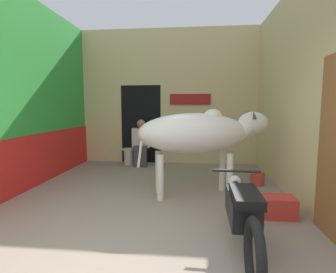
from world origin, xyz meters
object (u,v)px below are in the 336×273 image
(crate, at_px, (278,207))
(bucket, at_px, (257,178))
(shopkeeper_seated, at_px, (141,142))
(motorcycle_near, at_px, (242,211))
(cow, at_px, (199,133))
(plastic_stool, at_px, (129,156))

(crate, height_order, bucket, crate)
(shopkeeper_seated, bearing_deg, crate, -48.98)
(crate, bearing_deg, motorcycle_near, -125.73)
(shopkeeper_seated, xyz_separation_m, crate, (2.50, -2.88, -0.48))
(bucket, bearing_deg, motorcycle_near, -106.59)
(cow, distance_m, plastic_stool, 2.92)
(shopkeeper_seated, height_order, bucket, shopkeeper_seated)
(shopkeeper_seated, xyz_separation_m, plastic_stool, (-0.36, 0.09, -0.39))
(cow, height_order, plastic_stool, cow)
(crate, bearing_deg, plastic_stool, 133.92)
(shopkeeper_seated, distance_m, crate, 3.84)
(cow, relative_size, plastic_stool, 5.39)
(motorcycle_near, height_order, bucket, motorcycle_near)
(cow, height_order, crate, cow)
(cow, relative_size, bucket, 8.80)
(motorcycle_near, xyz_separation_m, bucket, (0.71, 2.39, -0.29))
(motorcycle_near, height_order, crate, motorcycle_near)
(shopkeeper_seated, relative_size, crate, 2.68)
(plastic_stool, bearing_deg, shopkeeper_seated, -14.43)
(crate, bearing_deg, bucket, 87.43)
(motorcycle_near, bearing_deg, crate, 54.27)
(cow, relative_size, shopkeeper_seated, 1.94)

